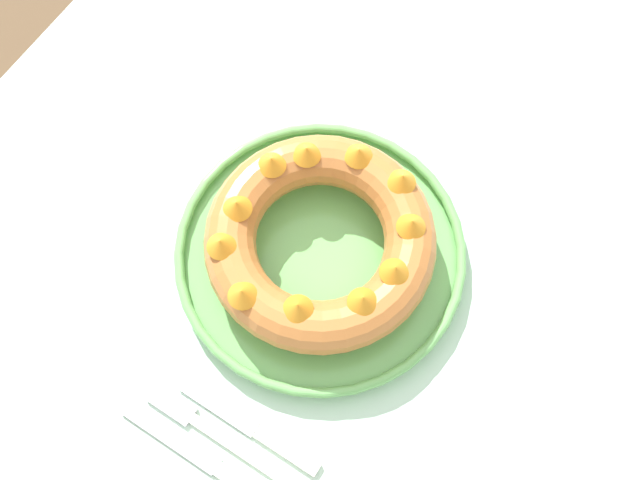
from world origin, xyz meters
TOP-DOWN VIEW (x-y plane):
  - ground_plane at (0.00, 0.00)m, footprint 8.00×8.00m
  - dining_table at (0.00, 0.00)m, footprint 1.53×1.03m
  - serving_dish at (0.01, 0.00)m, footprint 0.36×0.36m
  - bundt_cake at (0.01, 0.00)m, footprint 0.27×0.27m
  - fork at (-0.24, -0.01)m, footprint 0.02×0.20m
  - serving_knife at (-0.27, -0.04)m, footprint 0.02×0.23m
  - cake_knife at (-0.21, -0.05)m, footprint 0.02×0.18m

SIDE VIEW (x-z plane):
  - ground_plane at x=0.00m, z-range 0.00..0.00m
  - dining_table at x=0.00m, z-range 0.29..1.02m
  - fork at x=-0.24m, z-range 0.73..0.74m
  - serving_knife at x=-0.27m, z-range 0.73..0.74m
  - cake_knife at x=-0.21m, z-range 0.73..0.74m
  - serving_dish at x=0.01m, z-range 0.73..0.76m
  - bundt_cake at x=0.01m, z-range 0.76..0.83m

